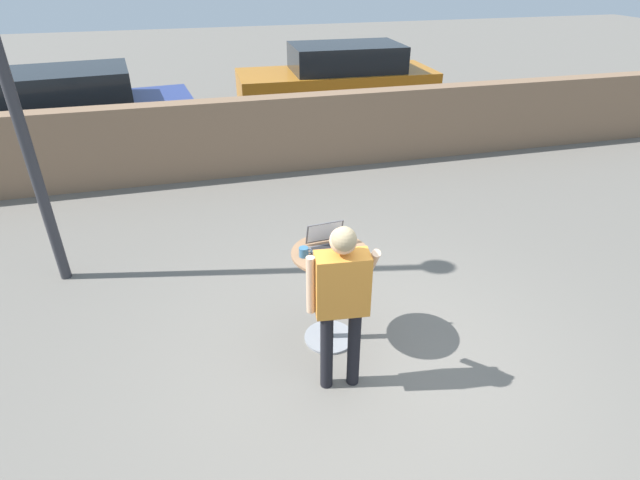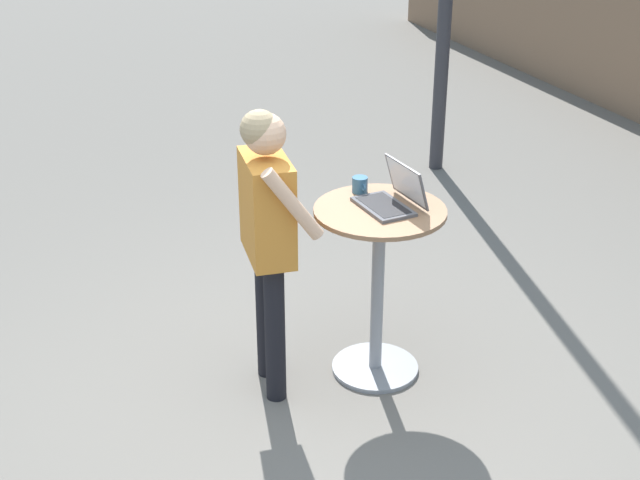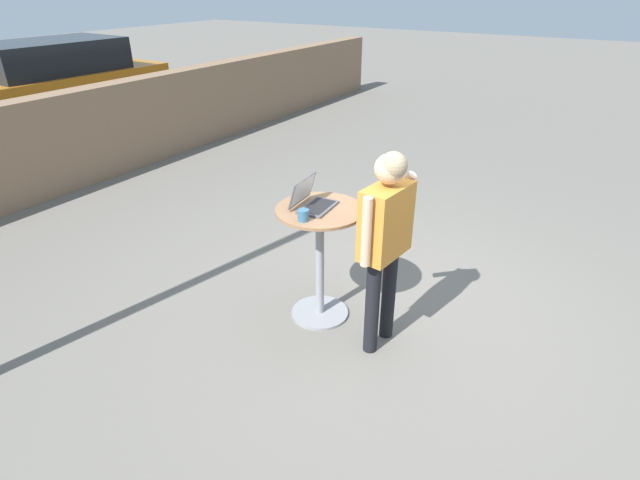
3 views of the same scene
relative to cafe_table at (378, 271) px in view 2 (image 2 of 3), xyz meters
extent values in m
plane|color=slate|center=(0.29, -0.52, -0.64)|extent=(50.00, 50.00, 0.00)
cylinder|color=gray|center=(0.00, 0.00, -0.63)|extent=(0.49, 0.49, 0.03)
cylinder|color=gray|center=(0.00, 0.00, -0.13)|extent=(0.07, 0.07, 0.96)
cylinder|color=#8C6647|center=(0.00, 0.00, 0.36)|extent=(0.71, 0.71, 0.02)
cube|color=#515156|center=(0.00, 0.02, 0.38)|extent=(0.37, 0.24, 0.02)
cube|color=black|center=(0.00, 0.02, 0.39)|extent=(0.32, 0.20, 0.00)
cube|color=#515156|center=(-0.01, 0.15, 0.50)|extent=(0.35, 0.11, 0.22)
cube|color=white|center=(-0.01, 0.15, 0.50)|extent=(0.32, 0.09, 0.19)
cylinder|color=#336084|center=(-0.25, -0.01, 0.41)|extent=(0.09, 0.09, 0.09)
torus|color=#336084|center=(-0.19, -0.01, 0.42)|extent=(0.04, 0.01, 0.04)
cylinder|color=black|center=(-0.19, -0.59, -0.23)|extent=(0.11, 0.11, 0.81)
cylinder|color=black|center=(0.05, -0.61, -0.23)|extent=(0.11, 0.11, 0.81)
cube|color=orange|center=(-0.07, -0.60, 0.44)|extent=(0.45, 0.26, 0.54)
sphere|color=#DBAD89|center=(-0.07, -0.60, 0.84)|extent=(0.21, 0.21, 0.21)
sphere|color=#9E8966|center=(-0.08, -0.63, 0.86)|extent=(0.19, 0.19, 0.19)
cylinder|color=#DBAD89|center=(-0.32, -0.57, 0.45)|extent=(0.07, 0.07, 0.51)
cylinder|color=#DBAD89|center=(0.18, -0.55, 0.56)|extent=(0.10, 0.31, 0.39)
camera|label=1|loc=(-1.06, -3.68, 2.71)|focal=28.00mm
camera|label=2|loc=(3.88, -1.85, 2.26)|focal=50.00mm
camera|label=3|loc=(-3.03, -1.90, 1.98)|focal=28.00mm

